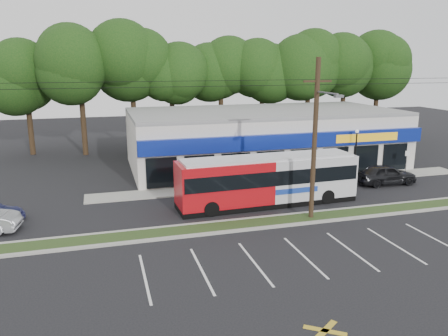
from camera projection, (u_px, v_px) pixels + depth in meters
ground at (273, 229)px, 26.06m from camera, size 120.00×120.00×0.00m
grass_strip at (267, 222)px, 26.98m from camera, size 40.00×1.60×0.12m
curb_south at (272, 227)px, 26.18m from camera, size 40.00×0.25×0.14m
curb_north at (262, 218)px, 27.77m from camera, size 40.00×0.25×0.14m
sidewalk at (288, 183)px, 35.79m from camera, size 32.00×2.20×0.10m
strip_mall at (264, 138)px, 41.77m from camera, size 25.00×12.55×5.30m
utility_pole at (313, 135)px, 26.40m from camera, size 50.00×2.77×10.00m
lamp_post at (356, 148)px, 36.59m from camera, size 0.30×0.30×4.25m
sign_post at (407, 158)px, 37.98m from camera, size 0.45×0.10×2.23m
tree_line at (221, 74)px, 49.43m from camera, size 46.76×6.76×11.83m
metrobus at (268, 179)px, 30.21m from camera, size 12.83×3.16×3.42m
car_dark at (386, 174)px, 35.42m from camera, size 4.97×2.15×1.67m
pedestrian_a at (256, 177)px, 34.33m from camera, size 0.75×0.64×1.75m
pedestrian_b at (263, 182)px, 33.43m from camera, size 0.93×0.87×1.52m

